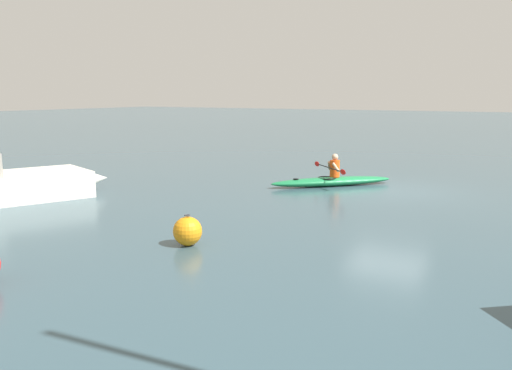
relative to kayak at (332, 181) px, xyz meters
The scene contains 4 objects.
ground_plane 1.92m from the kayak, behind, with size 160.00×160.00×0.00m, color #334C56.
kayak is the anchor object (origin of this frame).
kayaker 0.48m from the kayak, 133.54° to the right, with size 1.83×1.75×0.77m.
mooring_buoy_white_far 8.27m from the kayak, 92.00° to the left, with size 0.59×0.59×0.63m.
Camera 1 is at (-5.02, 17.02, 3.05)m, focal length 38.96 mm.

